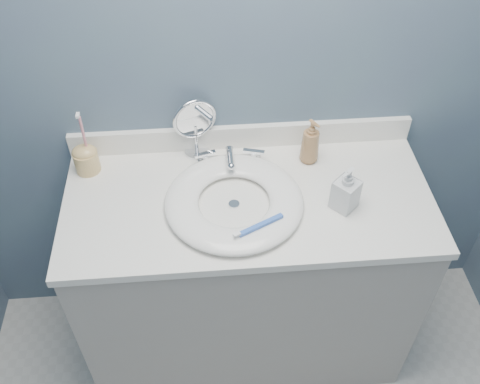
{
  "coord_description": "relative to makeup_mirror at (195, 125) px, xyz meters",
  "views": [
    {
      "loc": [
        -0.13,
        -0.24,
        2.15
      ],
      "look_at": [
        -0.03,
        0.94,
        0.94
      ],
      "focal_mm": 40.0,
      "sensor_mm": 36.0,
      "label": 1
    }
  ],
  "objects": [
    {
      "name": "backsplash",
      "position": [
        0.16,
        0.02,
        -0.08
      ],
      "size": [
        1.22,
        0.02,
        0.09
      ],
      "primitive_type": "cube",
      "color": "white",
      "rests_on": "countertop"
    },
    {
      "name": "countertop",
      "position": [
        0.16,
        -0.24,
        -0.14
      ],
      "size": [
        1.22,
        0.57,
        0.03
      ],
      "primitive_type": "cube",
      "color": "white",
      "rests_on": "vanity_cabinet"
    },
    {
      "name": "back_wall",
      "position": [
        0.16,
        0.04,
        0.19
      ],
      "size": [
        2.2,
        0.02,
        2.4
      ],
      "primitive_type": "cube",
      "color": "#4D5B74",
      "rests_on": "ground"
    },
    {
      "name": "toothbrush_lying",
      "position": [
        0.18,
        -0.4,
        -0.08
      ],
      "size": [
        0.16,
        0.09,
        0.02
      ],
      "rotation": [
        0.0,
        0.0,
        0.46
      ],
      "color": "blue",
      "rests_on": "basin"
    },
    {
      "name": "soap_bottle_clear",
      "position": [
        0.47,
        -0.3,
        -0.04
      ],
      "size": [
        0.1,
        0.1,
        0.16
      ],
      "primitive_type": "imported",
      "rotation": [
        0.0,
        0.0,
        -0.82
      ],
      "color": "silver",
      "rests_on": "countertop"
    },
    {
      "name": "drain",
      "position": [
        0.11,
        -0.27,
        -0.12
      ],
      "size": [
        0.04,
        0.04,
        0.01
      ],
      "primitive_type": "cylinder",
      "color": "silver",
      "rests_on": "countertop"
    },
    {
      "name": "faucet",
      "position": [
        0.11,
        -0.07,
        -0.1
      ],
      "size": [
        0.25,
        0.13,
        0.07
      ],
      "color": "silver",
      "rests_on": "countertop"
    },
    {
      "name": "soap_bottle_amber",
      "position": [
        0.39,
        -0.07,
        -0.04
      ],
      "size": [
        0.09,
        0.09,
        0.17
      ],
      "primitive_type": "imported",
      "rotation": [
        0.0,
        0.0,
        0.54
      ],
      "color": "#9B7046",
      "rests_on": "countertop"
    },
    {
      "name": "toothbrush_holder",
      "position": [
        -0.38,
        -0.06,
        -0.07
      ],
      "size": [
        0.09,
        0.09,
        0.24
      ],
      "rotation": [
        0.0,
        0.0,
        0.42
      ],
      "color": "tan",
      "rests_on": "countertop"
    },
    {
      "name": "vanity_cabinet",
      "position": [
        0.16,
        -0.24,
        -0.58
      ],
      "size": [
        1.2,
        0.55,
        0.85
      ],
      "primitive_type": "cube",
      "color": "#A9A29A",
      "rests_on": "ground"
    },
    {
      "name": "basin",
      "position": [
        0.11,
        -0.27,
        -0.11
      ],
      "size": [
        0.45,
        0.45,
        0.04
      ],
      "primitive_type": null,
      "color": "white",
      "rests_on": "countertop"
    },
    {
      "name": "makeup_mirror",
      "position": [
        0.0,
        0.0,
        0.0
      ],
      "size": [
        0.15,
        0.09,
        0.23
      ],
      "rotation": [
        0.0,
        0.0,
        0.3
      ],
      "color": "silver",
      "rests_on": "countertop"
    }
  ]
}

